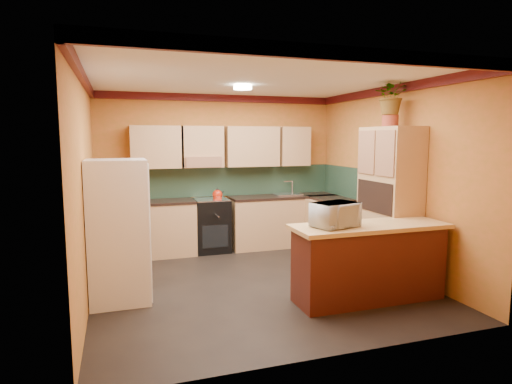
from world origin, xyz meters
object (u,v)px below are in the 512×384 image
breakfast_bar (369,264)px  microwave (335,215)px  base_cabinets_back (246,224)px  fridge (118,231)px  stove (211,225)px  pantry (389,203)px

breakfast_bar → microwave: microwave is taller
base_cabinets_back → fridge: size_ratio=2.15×
fridge → breakfast_bar: size_ratio=0.94×
stove → breakfast_bar: 3.11m
base_cabinets_back → pantry: bearing=-55.7°
stove → fridge: size_ratio=0.54×
stove → microwave: microwave is taller
breakfast_bar → fridge: bearing=162.4°
stove → pantry: 3.02m
stove → microwave: bearing=-73.2°
pantry → breakfast_bar: pantry is taller
pantry → microwave: bearing=-150.3°
stove → fridge: 2.48m
base_cabinets_back → fridge: fridge is taller
base_cabinets_back → pantry: size_ratio=1.74×
pantry → breakfast_bar: size_ratio=1.17×
base_cabinets_back → breakfast_bar: bearing=-76.1°
fridge → microwave: size_ratio=3.32×
fridge → microwave: 2.56m
pantry → microwave: (-1.22, -0.69, 0.02)m
stove → breakfast_bar: size_ratio=0.51×
microwave → base_cabinets_back: bearing=77.6°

